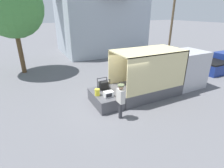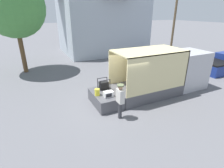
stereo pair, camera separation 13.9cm
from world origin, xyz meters
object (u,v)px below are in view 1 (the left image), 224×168
at_px(orange_bucket, 97,92).
at_px(street_tree, 11,7).
at_px(portable_generator, 104,85).
at_px(worker_person, 121,98).
at_px(microwave, 109,94).
at_px(utility_pole, 173,17).
at_px(box_truck, 170,75).

relative_size(orange_bucket, street_tree, 0.05).
relative_size(portable_generator, street_tree, 0.08).
bearing_deg(worker_person, portable_generator, 87.89).
height_order(microwave, worker_person, worker_person).
distance_m(portable_generator, street_tree, 9.68).
bearing_deg(worker_person, microwave, 95.16).
bearing_deg(utility_pole, portable_generator, -146.02).
xyz_separation_m(worker_person, utility_pole, (13.73, 11.33, 3.07)).
relative_size(orange_bucket, worker_person, 0.20).
xyz_separation_m(box_truck, street_tree, (-8.61, 8.19, 4.16)).
height_order(microwave, utility_pole, utility_pole).
xyz_separation_m(microwave, orange_bucket, (-0.48, 0.40, 0.04)).
xyz_separation_m(orange_bucket, street_tree, (-3.43, 8.27, 4.31)).
relative_size(worker_person, street_tree, 0.24).
relative_size(portable_generator, utility_pole, 0.08).
xyz_separation_m(microwave, street_tree, (-3.91, 8.67, 4.35)).
relative_size(microwave, portable_generator, 0.80).
bearing_deg(utility_pole, worker_person, -140.47).
distance_m(portable_generator, utility_pole, 16.78).
height_order(box_truck, orange_bucket, box_truck).
relative_size(box_truck, orange_bucket, 17.67).
xyz_separation_m(portable_generator, orange_bucket, (-0.66, -0.61, -0.05)).
xyz_separation_m(utility_pole, street_tree, (-17.74, -1.54, 1.02)).
bearing_deg(microwave, box_truck, 5.81).
relative_size(worker_person, utility_pole, 0.22).
height_order(microwave, portable_generator, portable_generator).
distance_m(microwave, orange_bucket, 0.63).
bearing_deg(microwave, portable_generator, 79.90).
height_order(portable_generator, street_tree, street_tree).
height_order(portable_generator, utility_pole, utility_pole).
height_order(utility_pole, street_tree, utility_pole).
height_order(box_truck, street_tree, street_tree).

